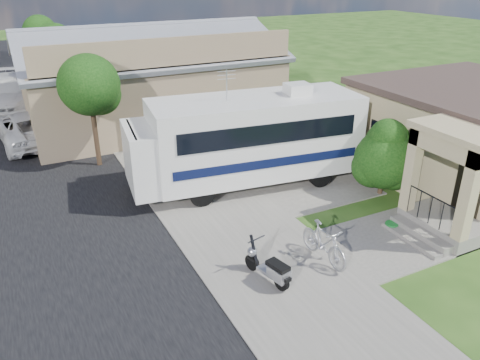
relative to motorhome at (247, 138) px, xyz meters
name	(u,v)px	position (x,y,z in m)	size (l,w,h in m)	color
ground	(293,248)	(-0.85, -4.60, -1.87)	(120.00, 120.00, 0.00)	#1C3C10
street_slab	(2,172)	(-8.35, 5.40, -1.86)	(9.00, 80.00, 0.02)	black
sidewalk_slab	(157,146)	(-1.85, 5.40, -1.84)	(4.00, 80.00, 0.06)	#615D57
driveway_slab	(263,181)	(0.65, -0.10, -1.84)	(7.00, 6.00, 0.05)	#615D57
walk_slab	(395,240)	(2.15, -5.60, -1.84)	(4.00, 3.00, 0.05)	#615D57
house	(472,133)	(8.04, -3.17, -0.09)	(9.47, 7.80, 3.54)	#92855D
warehouse	(150,84)	(-0.85, 9.37, 0.12)	(12.50, 8.40, 5.04)	#847152
street_tree_a	(92,88)	(-4.54, 4.45, 1.38)	(2.44, 2.40, 4.58)	#2F2215
street_tree_b	(58,47)	(-4.54, 14.45, 1.53)	(2.44, 2.40, 4.73)	#2F2215
street_tree_c	(42,34)	(-4.54, 23.45, 1.24)	(2.44, 2.40, 4.42)	#2F2215
motorhome	(247,138)	(0.00, 0.00, 0.00)	(8.73, 3.64, 4.35)	silver
shrub	(385,156)	(3.98, -2.89, -0.41)	(2.32, 2.22, 2.85)	#2F2215
scooter	(270,268)	(-2.30, -5.70, -1.39)	(0.71, 1.61, 1.07)	black
bicycle	(324,245)	(-0.49, -5.54, -1.30)	(0.53, 1.87, 1.13)	#A6A7AE
pickup_truck	(27,127)	(-7.02, 8.66, -1.12)	(2.49, 5.41, 1.50)	silver
van	(10,93)	(-7.42, 15.09, -0.91)	(2.68, 6.58, 1.91)	silver
garden_hose	(391,226)	(2.53, -5.04, -1.78)	(0.40, 0.40, 0.18)	#156C25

